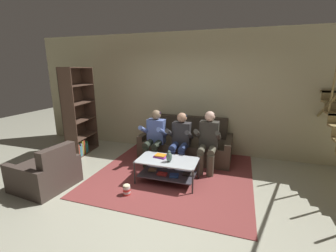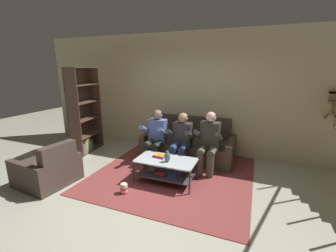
{
  "view_description": "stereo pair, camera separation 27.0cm",
  "coord_description": "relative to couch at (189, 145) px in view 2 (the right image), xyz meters",
  "views": [
    {
      "loc": [
        1.27,
        -2.99,
        2.06
      ],
      "look_at": [
        -0.04,
        1.03,
        0.97
      ],
      "focal_mm": 24.0,
      "sensor_mm": 36.0,
      "label": 1
    },
    {
      "loc": [
        1.52,
        -2.9,
        2.06
      ],
      "look_at": [
        -0.04,
        1.03,
        0.97
      ],
      "focal_mm": 24.0,
      "sensor_mm": 36.0,
      "label": 2
    }
  ],
  "objects": [
    {
      "name": "popcorn_tub",
      "position": [
        -0.55,
        -1.96,
        -0.2
      ],
      "size": [
        0.12,
        0.12,
        0.19
      ],
      "color": "red",
      "rests_on": "ground"
    },
    {
      "name": "coffee_table",
      "position": [
        -0.04,
        -1.31,
        -0.01
      ],
      "size": [
        1.1,
        0.59,
        0.44
      ],
      "color": "silver",
      "rests_on": "ground"
    },
    {
      "name": "book_stack",
      "position": [
        -0.21,
        -1.23,
        0.16
      ],
      "size": [
        0.26,
        0.21,
        0.05
      ],
      "color": "purple",
      "rests_on": "coffee_table"
    },
    {
      "name": "area_rug",
      "position": [
        -0.02,
        -0.78,
        -0.29
      ],
      "size": [
        3.0,
        3.25,
        0.01
      ],
      "color": "brown",
      "rests_on": "ground"
    },
    {
      "name": "person_seated_middle",
      "position": [
        0.0,
        -0.57,
        0.34
      ],
      "size": [
        0.5,
        0.58,
        1.16
      ],
      "color": "navy",
      "rests_on": "ground"
    },
    {
      "name": "bookshelf",
      "position": [
        -2.59,
        -0.55,
        0.56
      ],
      "size": [
        0.44,
        0.95,
        2.09
      ],
      "color": "#50392C",
      "rests_on": "ground"
    },
    {
      "name": "person_seated_right",
      "position": [
        0.58,
        -0.57,
        0.37
      ],
      "size": [
        0.5,
        0.58,
        1.22
      ],
      "color": "#53503F",
      "rests_on": "ground"
    },
    {
      "name": "person_seated_left",
      "position": [
        -0.58,
        -0.57,
        0.35
      ],
      "size": [
        0.5,
        0.58,
        1.18
      ],
      "color": "#262D22",
      "rests_on": "ground"
    },
    {
      "name": "couch",
      "position": [
        0.0,
        0.0,
        0.0
      ],
      "size": [
        2.07,
        0.96,
        0.92
      ],
      "color": "#463A2E",
      "rests_on": "ground"
    },
    {
      "name": "ground",
      "position": [
        -0.12,
        -1.94,
        -0.3
      ],
      "size": [
        16.8,
        16.8,
        0.0
      ],
      "primitive_type": "plane",
      "color": "#ABAB95"
    },
    {
      "name": "armchair",
      "position": [
        -2.03,
        -2.15,
        -0.03
      ],
      "size": [
        0.96,
        0.96,
        0.8
      ],
      "color": "#41352F",
      "rests_on": "ground"
    },
    {
      "name": "back_partition",
      "position": [
        -0.12,
        0.52,
        1.15
      ],
      "size": [
        8.4,
        0.12,
        2.9
      ],
      "primitive_type": "cube",
      "color": "#C1B78E",
      "rests_on": "ground"
    },
    {
      "name": "vase",
      "position": [
        0.01,
        -1.38,
        0.24
      ],
      "size": [
        0.11,
        0.11,
        0.2
      ],
      "color": "#506A5E",
      "rests_on": "coffee_table"
    }
  ]
}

